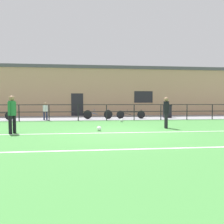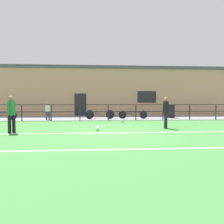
# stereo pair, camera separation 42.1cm
# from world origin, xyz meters

# --- Properties ---
(ground) EXTENTS (60.00, 44.00, 0.04)m
(ground) POSITION_xyz_m (0.00, 0.00, -0.02)
(ground) COLOR #42843D
(field_line_touchline) EXTENTS (36.00, 0.11, 0.00)m
(field_line_touchline) POSITION_xyz_m (0.00, 0.03, 0.00)
(field_line_touchline) COLOR white
(field_line_touchline) RESTS_ON ground
(field_line_hash) EXTENTS (36.00, 0.11, 0.00)m
(field_line_hash) POSITION_xyz_m (0.00, -3.16, 0.00)
(field_line_hash) COLOR white
(field_line_hash) RESTS_ON ground
(pavement_strip) EXTENTS (48.00, 5.00, 0.02)m
(pavement_strip) POSITION_xyz_m (0.00, 8.50, 0.01)
(pavement_strip) COLOR gray
(pavement_strip) RESTS_ON ground
(perimeter_fence) EXTENTS (36.07, 0.07, 1.15)m
(perimeter_fence) POSITION_xyz_m (0.00, 6.00, 0.75)
(perimeter_fence) COLOR black
(perimeter_fence) RESTS_ON ground
(clubhouse_facade) EXTENTS (28.00, 2.56, 4.75)m
(clubhouse_facade) POSITION_xyz_m (0.00, 12.20, 2.38)
(clubhouse_facade) COLOR tan
(clubhouse_facade) RESTS_ON ground
(player_goalkeeper) EXTENTS (0.28, 0.43, 1.58)m
(player_goalkeeper) POSITION_xyz_m (2.65, 1.33, 0.90)
(player_goalkeeper) COLOR black
(player_goalkeeper) RESTS_ON ground
(player_striker) EXTENTS (0.28, 0.41, 1.61)m
(player_striker) POSITION_xyz_m (-4.49, 0.32, 0.91)
(player_striker) COLOR black
(player_striker) RESTS_ON ground
(soccer_ball_match) EXTENTS (0.22, 0.22, 0.22)m
(soccer_ball_match) POSITION_xyz_m (-0.79, 0.72, 0.11)
(soccer_ball_match) COLOR white
(soccer_ball_match) RESTS_ON ground
(soccer_ball_spare) EXTENTS (0.22, 0.22, 0.22)m
(soccer_ball_spare) POSITION_xyz_m (0.91, 4.83, 0.11)
(soccer_ball_spare) COLOR white
(soccer_ball_spare) RESTS_ON ground
(spectator_child) EXTENTS (0.35, 0.22, 1.27)m
(spectator_child) POSITION_xyz_m (-4.38, 6.68, 0.74)
(spectator_child) COLOR #232D4C
(spectator_child) RESTS_ON pavement_strip
(bicycle_parked_0) EXTENTS (2.26, 0.04, 0.72)m
(bicycle_parked_0) POSITION_xyz_m (1.99, 7.20, 0.34)
(bicycle_parked_0) COLOR black
(bicycle_parked_0) RESTS_ON pavement_strip
(bicycle_parked_1) EXTENTS (2.25, 0.04, 0.77)m
(bicycle_parked_1) POSITION_xyz_m (-0.57, 7.20, 0.37)
(bicycle_parked_1) COLOR black
(bicycle_parked_1) RESTS_ON pavement_strip
(bicycle_parked_2) EXTENTS (2.18, 0.04, 0.72)m
(bicycle_parked_2) POSITION_xyz_m (-7.72, 6.85, 0.34)
(bicycle_parked_2) COLOR black
(bicycle_parked_2) RESTS_ON pavement_strip
(trash_bin_0) EXTENTS (0.63, 0.53, 1.05)m
(trash_bin_0) POSITION_xyz_m (5.20, 7.92, 0.55)
(trash_bin_0) COLOR black
(trash_bin_0) RESTS_ON pavement_strip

